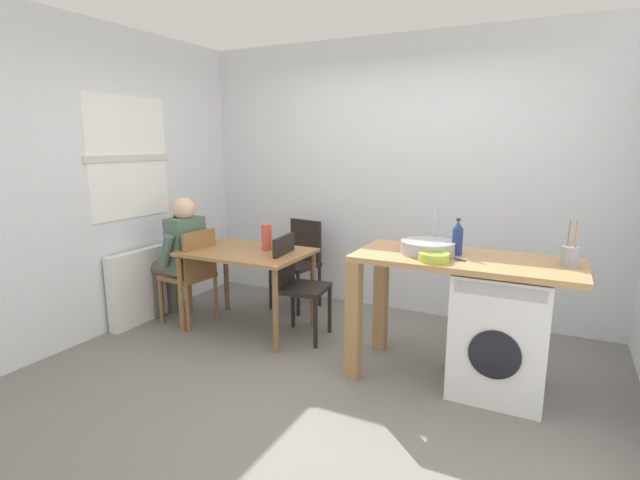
{
  "coord_description": "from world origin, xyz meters",
  "views": [
    {
      "loc": [
        1.46,
        -2.88,
        1.69
      ],
      "look_at": [
        -0.21,
        0.45,
        0.93
      ],
      "focal_mm": 26.85,
      "sensor_mm": 36.0,
      "label": 1
    }
  ],
  "objects_px": {
    "bottle_tall_green": "(457,238)",
    "vase": "(267,237)",
    "chair_spare_by_wall": "(300,259)",
    "utensil_crock": "(570,256)",
    "dining_table": "(247,261)",
    "chair_person_seat": "(193,271)",
    "mixing_bowl": "(434,256)",
    "chair_opposite": "(295,281)",
    "seated_person": "(180,252)",
    "washing_machine": "(501,332)"
  },
  "relations": [
    {
      "from": "bottle_tall_green",
      "to": "chair_person_seat",
      "type": "bearing_deg",
      "value": -179.82
    },
    {
      "from": "seated_person",
      "to": "bottle_tall_green",
      "type": "xyz_separation_m",
      "value": [
        2.56,
        -0.01,
        0.37
      ]
    },
    {
      "from": "utensil_crock",
      "to": "chair_spare_by_wall",
      "type": "bearing_deg",
      "value": 160.27
    },
    {
      "from": "dining_table",
      "to": "vase",
      "type": "bearing_deg",
      "value": 33.69
    },
    {
      "from": "chair_opposite",
      "to": "utensil_crock",
      "type": "height_order",
      "value": "utensil_crock"
    },
    {
      "from": "bottle_tall_green",
      "to": "dining_table",
      "type": "bearing_deg",
      "value": 176.92
    },
    {
      "from": "dining_table",
      "to": "washing_machine",
      "type": "height_order",
      "value": "washing_machine"
    },
    {
      "from": "bottle_tall_green",
      "to": "seated_person",
      "type": "bearing_deg",
      "value": 179.8
    },
    {
      "from": "dining_table",
      "to": "bottle_tall_green",
      "type": "distance_m",
      "value": 1.9
    },
    {
      "from": "dining_table",
      "to": "bottle_tall_green",
      "type": "height_order",
      "value": "bottle_tall_green"
    },
    {
      "from": "bottle_tall_green",
      "to": "vase",
      "type": "bearing_deg",
      "value": 173.32
    },
    {
      "from": "chair_opposite",
      "to": "chair_spare_by_wall",
      "type": "distance_m",
      "value": 0.82
    },
    {
      "from": "washing_machine",
      "to": "utensil_crock",
      "type": "height_order",
      "value": "utensil_crock"
    },
    {
      "from": "chair_person_seat",
      "to": "mixing_bowl",
      "type": "xyz_separation_m",
      "value": [
        2.3,
        -0.25,
        0.44
      ]
    },
    {
      "from": "chair_spare_by_wall",
      "to": "vase",
      "type": "bearing_deg",
      "value": 102.67
    },
    {
      "from": "bottle_tall_green",
      "to": "vase",
      "type": "relative_size",
      "value": 1.1
    },
    {
      "from": "chair_opposite",
      "to": "mixing_bowl",
      "type": "xyz_separation_m",
      "value": [
        1.28,
        -0.4,
        0.44
      ]
    },
    {
      "from": "mixing_bowl",
      "to": "seated_person",
      "type": "bearing_deg",
      "value": 173.91
    },
    {
      "from": "utensil_crock",
      "to": "washing_machine",
      "type": "bearing_deg",
      "value": -171.9
    },
    {
      "from": "seated_person",
      "to": "washing_machine",
      "type": "distance_m",
      "value": 2.91
    },
    {
      "from": "chair_opposite",
      "to": "seated_person",
      "type": "height_order",
      "value": "seated_person"
    },
    {
      "from": "dining_table",
      "to": "chair_person_seat",
      "type": "relative_size",
      "value": 1.22
    },
    {
      "from": "chair_spare_by_wall",
      "to": "utensil_crock",
      "type": "bearing_deg",
      "value": 169.73
    },
    {
      "from": "chair_person_seat",
      "to": "mixing_bowl",
      "type": "height_order",
      "value": "mixing_bowl"
    },
    {
      "from": "chair_opposite",
      "to": "utensil_crock",
      "type": "bearing_deg",
      "value": 79.68
    },
    {
      "from": "vase",
      "to": "chair_opposite",
      "type": "bearing_deg",
      "value": -10.12
    },
    {
      "from": "dining_table",
      "to": "washing_machine",
      "type": "relative_size",
      "value": 1.28
    },
    {
      "from": "vase",
      "to": "seated_person",
      "type": "bearing_deg",
      "value": -167.42
    },
    {
      "from": "mixing_bowl",
      "to": "utensil_crock",
      "type": "bearing_deg",
      "value": 17.34
    },
    {
      "from": "mixing_bowl",
      "to": "utensil_crock",
      "type": "relative_size",
      "value": 0.68
    },
    {
      "from": "chair_opposite",
      "to": "vase",
      "type": "bearing_deg",
      "value": -106.44
    },
    {
      "from": "mixing_bowl",
      "to": "vase",
      "type": "bearing_deg",
      "value": 164.24
    },
    {
      "from": "dining_table",
      "to": "chair_spare_by_wall",
      "type": "relative_size",
      "value": 1.22
    },
    {
      "from": "chair_person_seat",
      "to": "dining_table",
      "type": "bearing_deg",
      "value": -72.92
    },
    {
      "from": "chair_person_seat",
      "to": "vase",
      "type": "bearing_deg",
      "value": -67.46
    },
    {
      "from": "chair_spare_by_wall",
      "to": "vase",
      "type": "relative_size",
      "value": 3.81
    },
    {
      "from": "bottle_tall_green",
      "to": "vase",
      "type": "xyz_separation_m",
      "value": [
        -1.71,
        0.2,
        -0.18
      ]
    },
    {
      "from": "utensil_crock",
      "to": "vase",
      "type": "bearing_deg",
      "value": 175.16
    },
    {
      "from": "washing_machine",
      "to": "mixing_bowl",
      "type": "xyz_separation_m",
      "value": [
        -0.43,
        -0.2,
        0.52
      ]
    },
    {
      "from": "vase",
      "to": "chair_person_seat",
      "type": "bearing_deg",
      "value": -163.38
    },
    {
      "from": "dining_table",
      "to": "bottle_tall_green",
      "type": "relative_size",
      "value": 4.25
    },
    {
      "from": "bottle_tall_green",
      "to": "mixing_bowl",
      "type": "distance_m",
      "value": 0.29
    },
    {
      "from": "bottle_tall_green",
      "to": "utensil_crock",
      "type": "distance_m",
      "value": 0.7
    },
    {
      "from": "chair_person_seat",
      "to": "washing_machine",
      "type": "xyz_separation_m",
      "value": [
        2.74,
        -0.05,
        -0.08
      ]
    },
    {
      "from": "dining_table",
      "to": "utensil_crock",
      "type": "height_order",
      "value": "utensil_crock"
    },
    {
      "from": "chair_spare_by_wall",
      "to": "utensil_crock",
      "type": "xyz_separation_m",
      "value": [
        2.45,
        -0.88,
        0.48
      ]
    },
    {
      "from": "mixing_bowl",
      "to": "bottle_tall_green",
      "type": "bearing_deg",
      "value": 68.55
    },
    {
      "from": "utensil_crock",
      "to": "chair_person_seat",
      "type": "bearing_deg",
      "value": -179.93
    },
    {
      "from": "seated_person",
      "to": "bottle_tall_green",
      "type": "height_order",
      "value": "seated_person"
    },
    {
      "from": "washing_machine",
      "to": "mixing_bowl",
      "type": "height_order",
      "value": "mixing_bowl"
    }
  ]
}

